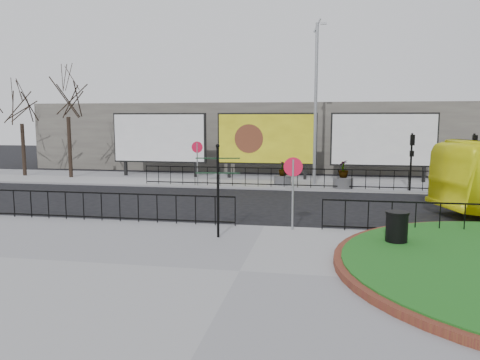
% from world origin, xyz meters
% --- Properties ---
extents(ground, '(90.00, 90.00, 0.00)m').
position_xyz_m(ground, '(0.00, 0.00, 0.00)').
color(ground, black).
rests_on(ground, ground).
extents(pavement_near, '(30.00, 10.00, 0.12)m').
position_xyz_m(pavement_near, '(0.00, -5.00, 0.06)').
color(pavement_near, gray).
rests_on(pavement_near, ground).
extents(pavement_far, '(44.00, 6.00, 0.12)m').
position_xyz_m(pavement_far, '(0.00, 12.00, 0.06)').
color(pavement_far, gray).
rests_on(pavement_far, ground).
extents(railing_near_left, '(10.00, 0.10, 1.10)m').
position_xyz_m(railing_near_left, '(-6.00, -0.30, 0.67)').
color(railing_near_left, black).
rests_on(railing_near_left, pavement_near).
extents(railing_near_right, '(9.00, 0.10, 1.10)m').
position_xyz_m(railing_near_right, '(6.50, -0.30, 0.67)').
color(railing_near_right, black).
rests_on(railing_near_right, pavement_near).
extents(railing_far, '(18.00, 0.10, 1.10)m').
position_xyz_m(railing_far, '(1.00, 9.30, 0.67)').
color(railing_far, black).
rests_on(railing_far, pavement_far).
extents(speed_sign_far, '(0.64, 0.07, 2.47)m').
position_xyz_m(speed_sign_far, '(-5.00, 9.40, 1.92)').
color(speed_sign_far, gray).
rests_on(speed_sign_far, pavement_far).
extents(speed_sign_near, '(0.64, 0.07, 2.47)m').
position_xyz_m(speed_sign_near, '(1.00, -0.40, 1.92)').
color(speed_sign_near, gray).
rests_on(speed_sign_near, pavement_near).
extents(billboard_left, '(6.20, 0.31, 4.10)m').
position_xyz_m(billboard_left, '(-8.50, 12.97, 2.60)').
color(billboard_left, black).
rests_on(billboard_left, pavement_far).
extents(billboard_mid, '(6.20, 0.31, 4.10)m').
position_xyz_m(billboard_mid, '(-1.50, 12.97, 2.60)').
color(billboard_mid, black).
rests_on(billboard_mid, pavement_far).
extents(billboard_right, '(6.20, 0.31, 4.10)m').
position_xyz_m(billboard_right, '(5.50, 12.97, 2.60)').
color(billboard_right, black).
rests_on(billboard_right, pavement_far).
extents(lamp_post, '(0.74, 0.18, 9.23)m').
position_xyz_m(lamp_post, '(1.51, 11.00, 4.83)').
color(lamp_post, gray).
rests_on(lamp_post, pavement_far).
extents(signal_pole_a, '(0.22, 0.26, 3.00)m').
position_xyz_m(signal_pole_a, '(6.50, 9.34, 2.10)').
color(signal_pole_a, black).
rests_on(signal_pole_a, pavement_far).
extents(signal_pole_b, '(0.22, 0.26, 3.00)m').
position_xyz_m(signal_pole_b, '(9.50, 9.34, 2.10)').
color(signal_pole_b, black).
rests_on(signal_pole_b, pavement_far).
extents(tree_left, '(2.00, 2.00, 7.00)m').
position_xyz_m(tree_left, '(-14.00, 11.50, 3.62)').
color(tree_left, '#2D2119').
rests_on(tree_left, pavement_far).
extents(tree_mid, '(2.00, 2.00, 6.20)m').
position_xyz_m(tree_mid, '(-17.50, 11.80, 3.22)').
color(tree_mid, '#2D2119').
rests_on(tree_mid, pavement_far).
extents(building_backdrop, '(40.00, 10.00, 5.00)m').
position_xyz_m(building_backdrop, '(0.00, 22.00, 2.50)').
color(building_backdrop, slate).
rests_on(building_backdrop, ground).
extents(fingerpost_sign, '(1.39, 0.39, 2.98)m').
position_xyz_m(fingerpost_sign, '(-1.26, -1.83, 1.92)').
color(fingerpost_sign, black).
rests_on(fingerpost_sign, pavement_near).
extents(litter_bin, '(0.67, 0.67, 1.10)m').
position_xyz_m(litter_bin, '(4.12, -2.24, 0.68)').
color(litter_bin, black).
rests_on(litter_bin, pavement_near).
extents(planter_b, '(0.96, 0.96, 1.35)m').
position_xyz_m(planter_b, '(-0.27, 10.47, 0.57)').
color(planter_b, '#4C4C4F').
rests_on(planter_b, pavement_far).
extents(planter_c, '(1.09, 1.09, 1.52)m').
position_xyz_m(planter_c, '(3.09, 9.73, 0.62)').
color(planter_c, '#4C4C4F').
rests_on(planter_c, pavement_far).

